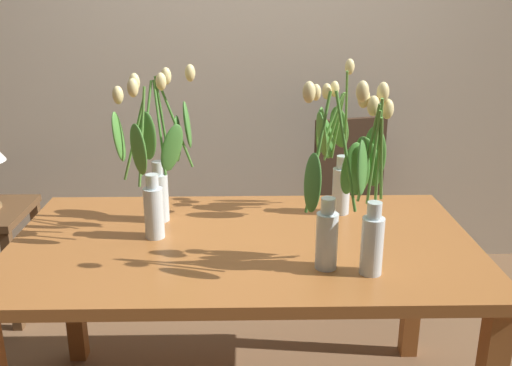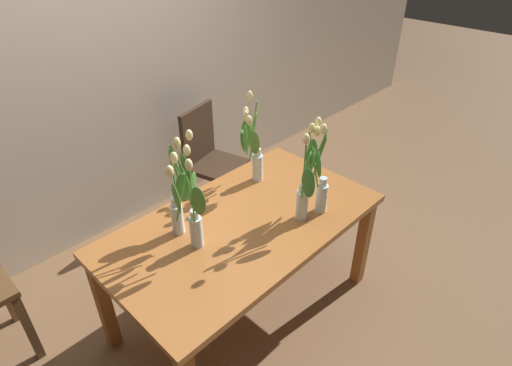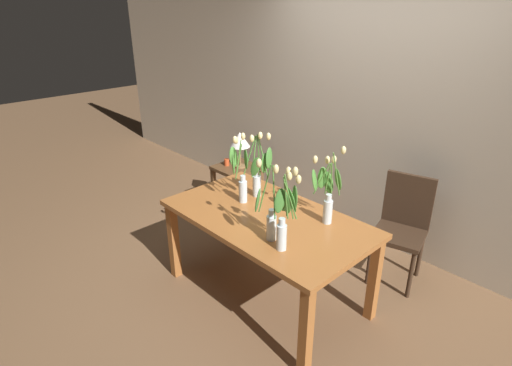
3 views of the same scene
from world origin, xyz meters
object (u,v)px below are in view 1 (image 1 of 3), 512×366
Objects in this scene: tulip_vase_3 at (370,197)px; tulip_vase_4 at (335,156)px; tulip_vase_2 at (164,161)px; dining_table at (243,264)px; tulip_vase_0 at (330,213)px; dining_chair at (356,197)px; tulip_vase_1 at (146,186)px.

tulip_vase_3 is 0.98× the size of tulip_vase_4.
dining_table is at bearing -30.64° from tulip_vase_2.
tulip_vase_0 reaches higher than tulip_vase_4.
tulip_vase_0 reaches higher than tulip_vase_2.
tulip_vase_2 is (-0.28, 0.17, 0.33)m from dining_table.
tulip_vase_0 is 1.03× the size of tulip_vase_3.
tulip_vase_4 is at bearing 79.89° from tulip_vase_0.
dining_table is 1.19m from dining_chair.
tulip_vase_1 is 1.42m from dining_chair.
tulip_vase_0 is at bearing -36.27° from tulip_vase_2.
tulip_vase_0 is 0.63× the size of dining_chair.
tulip_vase_2 is 0.77m from tulip_vase_3.
tulip_vase_0 is at bearing -23.08° from tulip_vase_1.
dining_table is 2.75× the size of tulip_vase_4.
tulip_vase_1 is at bearing -106.67° from tulip_vase_2.
tulip_vase_0 is 1.36m from dining_chair.
dining_chair is at bearing 74.94° from tulip_vase_0.
tulip_vase_4 reaches higher than tulip_vase_1.
tulip_vase_4 is 0.91m from dining_chair.
tulip_vase_2 is 1.02× the size of tulip_vase_3.
tulip_vase_1 is (-0.33, 0.02, 0.28)m from dining_table.
tulip_vase_3 is at bearing -29.84° from tulip_vase_2.
tulip_vase_2 is at bearing 149.36° from dining_table.
dining_table is at bearing -142.79° from tulip_vase_4.
tulip_vase_3 is at bearing -86.24° from tulip_vase_4.
tulip_vase_1 is at bearing -132.82° from dining_chair.
tulip_vase_2 reaches higher than dining_chair.
tulip_vase_4 is at bearing 8.70° from tulip_vase_2.
tulip_vase_3 is (0.38, -0.21, 0.32)m from dining_table.
tulip_vase_1 is 0.98× the size of tulip_vase_3.
tulip_vase_1 is 0.96× the size of tulip_vase_4.
tulip_vase_4 is at bearing 19.91° from tulip_vase_1.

